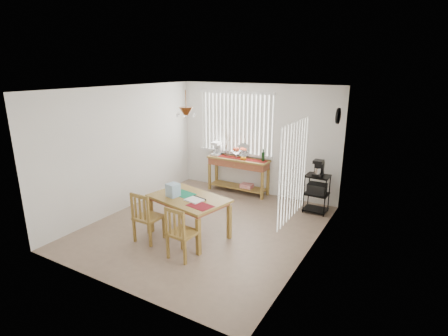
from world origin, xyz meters
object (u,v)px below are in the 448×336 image
Objects in this scene: sideboard at (239,167)px; cart_items at (319,168)px; wire_cart at (317,190)px; dining_table at (189,202)px; chair_left at (147,217)px; chair_right at (181,233)px.

cart_items reaches higher than sideboard.
wire_cart is 2.43× the size of cart_items.
chair_left is (-0.50, -0.55, -0.20)m from dining_table.
sideboard is 2.46m from dining_table.
sideboard is 3.01m from chair_left.
cart_items reaches higher than chair_right.
cart_items reaches higher than chair_left.
cart_items is (0.00, 0.01, 0.48)m from wire_cart.
chair_left is at bearing 169.43° from chair_right.
wire_cart reaches higher than dining_table.
dining_table is 0.77m from chair_left.
dining_table is at bearing -83.40° from sideboard.
sideboard is 1.72× the size of chair_right.
wire_cart is at bearing 65.33° from chair_right.
chair_right is at bearing -114.67° from wire_cart.
sideboard reaches higher than dining_table.
wire_cart is at bearing -90.00° from cart_items.
chair_left is at bearing -128.57° from cart_items.
dining_table is (-1.69, -2.20, -0.31)m from cart_items.
wire_cart is 0.53× the size of dining_table.
dining_table is at bearing -127.53° from cart_items.
dining_table is 1.66× the size of chair_left.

